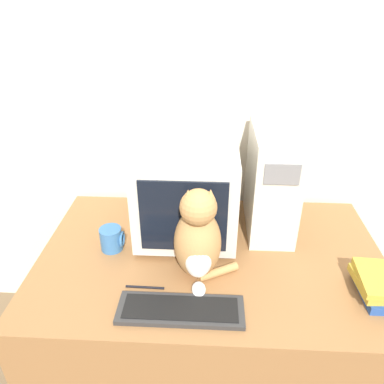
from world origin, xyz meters
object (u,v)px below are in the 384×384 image
crt_monitor (187,189)px  book_stack (376,285)px  computer_tower (272,181)px  pen (145,287)px  cat (198,239)px  mug (112,239)px  keyboard (181,310)px

crt_monitor → book_stack: 0.82m
crt_monitor → computer_tower: 0.38m
book_stack → pen: 0.85m
crt_monitor → book_stack: bearing=-27.1°
computer_tower → pen: 0.72m
computer_tower → cat: 0.48m
book_stack → pen: bearing=-178.8°
cat → mug: 0.42m
book_stack → mug: (-1.03, 0.21, 0.01)m
keyboard → mug: size_ratio=4.34×
cat → book_stack: (0.66, -0.07, -0.13)m
computer_tower → keyboard: bearing=-123.4°
book_stack → mug: mug is taller
crt_monitor → computer_tower: (0.37, 0.06, 0.02)m
crt_monitor → keyboard: (0.01, -0.49, -0.21)m
pen → computer_tower: bearing=41.3°
cat → pen: cat is taller
keyboard → computer_tower: bearing=56.6°
crt_monitor → pen: (-0.14, -0.38, -0.21)m
computer_tower → cat: size_ratio=1.20×
mug → pen: bearing=-52.5°
crt_monitor → keyboard: bearing=-89.1°
keyboard → mug: mug is taller
cat → book_stack: 0.67m
keyboard → book_stack: size_ratio=2.09×
mug → cat: bearing=-21.0°
crt_monitor → cat: size_ratio=1.17×
keyboard → crt_monitor: bearing=90.9°
mug → crt_monitor: bearing=26.0°
book_stack → mug: 1.05m
pen → mug: (-0.18, 0.23, 0.05)m
crt_monitor → mug: 0.39m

